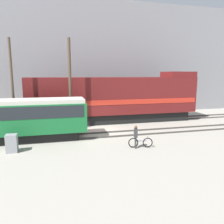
# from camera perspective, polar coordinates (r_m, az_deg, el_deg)

# --- Properties ---
(ground_plane) EXTENTS (120.00, 120.00, 0.00)m
(ground_plane) POSITION_cam_1_polar(r_m,az_deg,el_deg) (19.91, -3.31, -4.98)
(ground_plane) COLOR #9E998C
(track_near) EXTENTS (60.00, 1.50, 0.14)m
(track_near) POSITION_cam_1_polar(r_m,az_deg,el_deg) (18.42, -2.41, -5.95)
(track_near) COLOR #47423D
(track_near) RESTS_ON ground
(track_far) EXTENTS (60.00, 1.50, 0.14)m
(track_far) POSITION_cam_1_polar(r_m,az_deg,el_deg) (23.22, -4.91, -2.71)
(track_far) COLOR #47423D
(track_far) RESTS_ON ground
(building_backdrop) EXTENTS (43.37, 6.00, 14.29)m
(building_backdrop) POSITION_cam_1_polar(r_m,az_deg,el_deg) (31.16, -7.65, 13.45)
(building_backdrop) COLOR gray
(building_backdrop) RESTS_ON ground
(freight_locomotive) EXTENTS (17.81, 3.04, 5.39)m
(freight_locomotive) POSITION_cam_1_polar(r_m,az_deg,el_deg) (23.33, 0.97, 3.48)
(freight_locomotive) COLOR black
(freight_locomotive) RESTS_ON ground
(streetcar) EXTENTS (11.24, 2.54, 3.21)m
(streetcar) POSITION_cam_1_polar(r_m,az_deg,el_deg) (18.03, -25.06, -1.44)
(streetcar) COLOR black
(streetcar) RESTS_ON ground
(bicycle) EXTENTS (1.69, 0.55, 0.76)m
(bicycle) POSITION_cam_1_polar(r_m,az_deg,el_deg) (15.51, 7.45, -7.93)
(bicycle) COLOR black
(bicycle) RESTS_ON ground
(person) EXTENTS (0.29, 0.40, 1.61)m
(person) POSITION_cam_1_polar(r_m,az_deg,el_deg) (15.14, 6.20, -5.91)
(person) COLOR #333333
(person) RESTS_ON ground
(utility_pole_center) EXTENTS (0.21, 0.21, 8.05)m
(utility_pole_center) POSITION_cam_1_polar(r_m,az_deg,el_deg) (20.26, -24.57, 5.96)
(utility_pole_center) COLOR #4C3D2D
(utility_pole_center) RESTS_ON ground
(utility_pole_right) EXTENTS (0.27, 0.27, 8.22)m
(utility_pole_right) POSITION_cam_1_polar(r_m,az_deg,el_deg) (19.95, -10.88, 6.85)
(utility_pole_right) COLOR #4C3D2D
(utility_pole_right) RESTS_ON ground
(signal_box) EXTENTS (0.70, 0.60, 1.20)m
(signal_box) POSITION_cam_1_polar(r_m,az_deg,el_deg) (15.83, -24.71, -7.46)
(signal_box) COLOR gray
(signal_box) RESTS_ON ground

